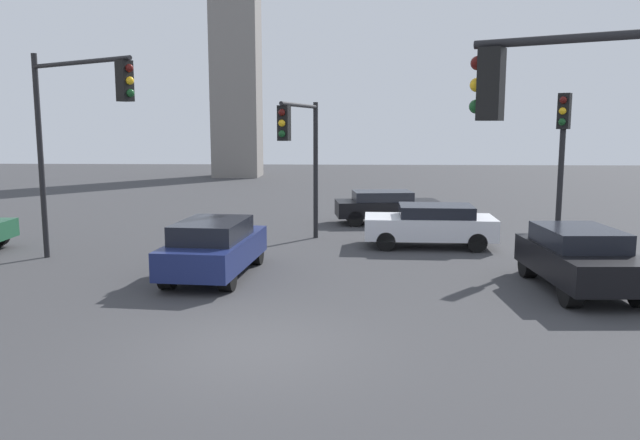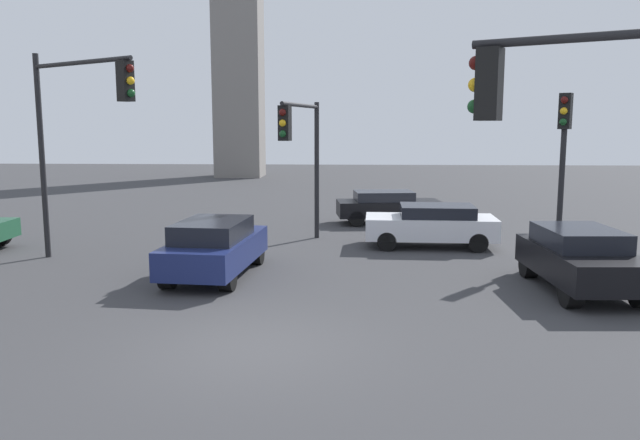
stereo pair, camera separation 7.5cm
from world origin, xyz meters
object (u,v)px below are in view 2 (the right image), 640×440
object	(u,v)px
traffic_light_1	(636,133)
car_3	(215,247)
traffic_light_4	(563,144)
car_2	(388,206)
car_0	(580,258)
traffic_light_3	(78,114)
traffic_light_2	(301,141)
car_4	(432,224)

from	to	relation	value
traffic_light_1	car_3	world-z (taller)	traffic_light_1
traffic_light_1	traffic_light_4	distance (m)	10.30
traffic_light_4	car_2	size ratio (longest dim) A/B	1.13
car_0	car_3	size ratio (longest dim) A/B	0.93
car_2	traffic_light_3	bearing A→B (deg)	-144.62
traffic_light_2	car_0	xyz separation A→B (m)	(6.91, -4.99, -2.58)
traffic_light_3	car_3	size ratio (longest dim) A/B	1.33
traffic_light_3	car_0	world-z (taller)	traffic_light_3
traffic_light_1	traffic_light_3	bearing A→B (deg)	-10.14
traffic_light_1	car_2	size ratio (longest dim) A/B	1.22
traffic_light_2	traffic_light_3	bearing A→B (deg)	-51.01
traffic_light_2	traffic_light_4	world-z (taller)	traffic_light_4
traffic_light_4	car_3	size ratio (longest dim) A/B	1.08
traffic_light_1	car_3	bearing A→B (deg)	-18.61
traffic_light_3	car_4	world-z (taller)	traffic_light_3
traffic_light_4	car_4	bearing A→B (deg)	-85.89
car_2	car_3	size ratio (longest dim) A/B	0.96
traffic_light_2	car_3	size ratio (longest dim) A/B	1.05
traffic_light_1	car_0	size ratio (longest dim) A/B	1.26
traffic_light_4	car_4	xyz separation A→B (m)	(-3.41, 1.73, -2.60)
traffic_light_3	traffic_light_4	size ratio (longest dim) A/B	1.23
traffic_light_2	traffic_light_4	size ratio (longest dim) A/B	0.97
car_0	traffic_light_4	bearing A→B (deg)	167.10
car_0	traffic_light_1	bearing A→B (deg)	-18.26
car_4	traffic_light_3	bearing A→B (deg)	19.66
car_2	traffic_light_1	bearing A→B (deg)	-89.36
traffic_light_2	traffic_light_3	size ratio (longest dim) A/B	0.79
traffic_light_4	car_0	world-z (taller)	traffic_light_4
traffic_light_1	car_3	distance (m)	10.68
car_3	car_4	world-z (taller)	car_3
traffic_light_1	traffic_light_2	xyz separation A→B (m)	(-5.13, 11.45, -0.37)
traffic_light_3	traffic_light_4	distance (m)	13.43
traffic_light_3	car_3	bearing A→B (deg)	16.00
traffic_light_4	car_0	size ratio (longest dim) A/B	1.17
car_0	car_3	world-z (taller)	car_3
traffic_light_2	car_3	distance (m)	5.13
traffic_light_3	car_0	xyz separation A→B (m)	(12.70, -2.12, -3.35)
car_0	traffic_light_2	bearing A→B (deg)	-128.64
traffic_light_2	car_3	bearing A→B (deg)	-13.00
traffic_light_1	car_2	distance (m)	16.94
traffic_light_2	car_4	size ratio (longest dim) A/B	1.11
car_3	traffic_light_4	bearing A→B (deg)	-69.85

